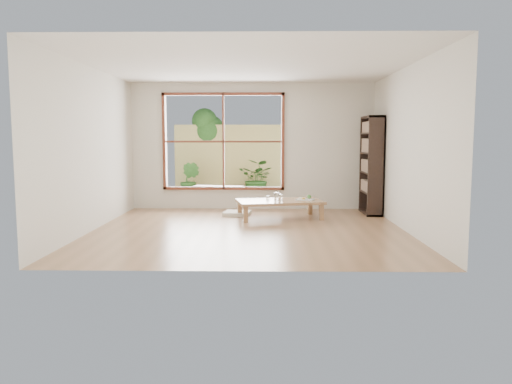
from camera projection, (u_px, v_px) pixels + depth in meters
The scene contains 15 objects.
ground at pixel (249, 230), 8.04m from camera, with size 5.00×5.00×0.00m, color #9A704D.
low_table at pixel (280, 202), 9.18m from camera, with size 1.67×1.15×0.34m.
floor_cushion at pixel (237, 213), 9.57m from camera, with size 0.48×0.48×0.07m, color white.
bookshelf at pixel (371, 165), 9.66m from camera, with size 0.30×0.85×1.89m, color black.
glass_tall at pixel (276, 197), 9.08m from camera, with size 0.08×0.08×0.15m, color silver.
glass_mid at pixel (281, 197), 9.17m from camera, with size 0.08×0.08×0.11m, color silver.
glass_short at pixel (279, 197), 9.33m from camera, with size 0.07×0.07×0.09m, color silver.
glass_small at pixel (268, 198), 9.25m from camera, with size 0.06×0.06×0.07m, color silver.
food_tray at pixel (306, 199), 9.20m from camera, with size 0.37×0.32×0.10m.
deck at pixel (228, 202), 11.59m from camera, with size 2.80×2.00×0.05m, color #393329.
garden_bench at pixel (218, 188), 11.40m from camera, with size 1.17×0.54×0.36m.
bamboo_fence at pixel (231, 161), 12.48m from camera, with size 2.80×0.06×1.80m, color #CFBD6A.
shrub_right at pixel (258, 178), 12.14m from camera, with size 0.84×0.73×0.93m, color #2F6324.
shrub_left at pixel (190, 180), 12.01m from camera, with size 0.48×0.39×0.87m, color #2F6324.
garden_tree at pixel (205, 132), 12.72m from camera, with size 1.04×0.85×2.22m.
Camera 1 is at (0.26, -7.92, 1.48)m, focal length 35.00 mm.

